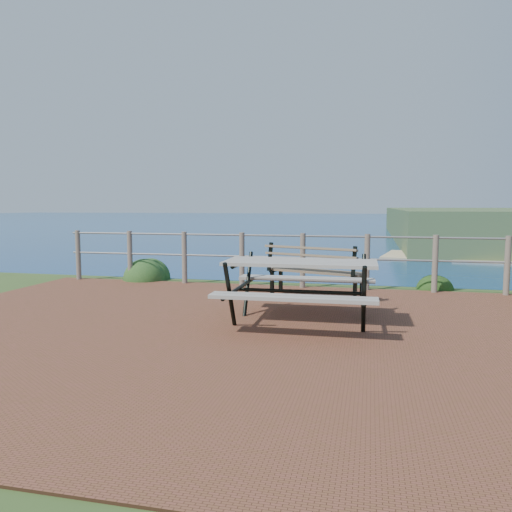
{
  "coord_description": "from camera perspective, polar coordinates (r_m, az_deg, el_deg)",
  "views": [
    {
      "loc": [
        1.21,
        -5.68,
        1.53
      ],
      "look_at": [
        -0.51,
        1.75,
        0.75
      ],
      "focal_mm": 35.0,
      "sensor_mm": 36.0,
      "label": 1
    }
  ],
  "objects": [
    {
      "name": "park_bench",
      "position": [
        8.16,
        6.85,
        -0.81
      ],
      "size": [
        1.63,
        0.89,
        0.9
      ],
      "rotation": [
        0.0,
        0.0,
        -0.33
      ],
      "color": "brown",
      "rests_on": "ground"
    },
    {
      "name": "shrub_lip_east",
      "position": [
        9.82,
        20.51,
        -3.5
      ],
      "size": [
        0.66,
        0.66,
        0.36
      ],
      "primitive_type": "ellipsoid",
      "color": "#173D12",
      "rests_on": "ground"
    },
    {
      "name": "picnic_table",
      "position": [
        6.39,
        5.06,
        -3.34
      ],
      "size": [
        1.92,
        1.65,
        0.81
      ],
      "rotation": [
        0.0,
        0.0,
        0.02
      ],
      "color": "gray",
      "rests_on": "ground"
    },
    {
      "name": "shrub_lip_west",
      "position": [
        10.62,
        -12.97,
        -2.6
      ],
      "size": [
        0.87,
        0.87,
        0.65
      ],
      "primitive_type": "ellipsoid",
      "color": "#234C1C",
      "rests_on": "ground"
    },
    {
      "name": "safety_railing",
      "position": [
        9.16,
        5.36,
        -0.18
      ],
      "size": [
        9.4,
        0.1,
        1.0
      ],
      "color": "#6B5B4C",
      "rests_on": "ground"
    },
    {
      "name": "ocean",
      "position": [
        205.69,
        12.72,
        5.27
      ],
      "size": [
        1200.0,
        1200.0,
        0.0
      ],
      "primitive_type": "plane",
      "color": "#155583",
      "rests_on": "ground"
    },
    {
      "name": "ground",
      "position": [
        6.01,
        0.99,
        -8.92
      ],
      "size": [
        10.0,
        7.0,
        0.12
      ],
      "primitive_type": "cube",
      "color": "brown",
      "rests_on": "ground"
    }
  ]
}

